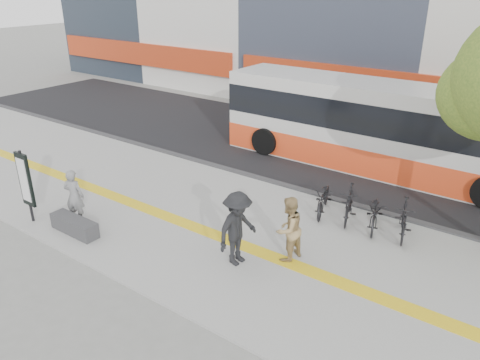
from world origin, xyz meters
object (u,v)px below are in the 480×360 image
Objects in this scene: bus at (378,130)px; pedestrian_tan at (288,229)px; bench at (75,225)px; signboard at (25,181)px; seated_woman at (74,196)px; pedestrian_dark at (238,229)px.

bus is 7.38m from pedestrian_tan.
signboard reaches higher than bench.
signboard is 1.35× the size of seated_woman.
pedestrian_dark is at bearing 16.14° from signboard.
pedestrian_dark is at bearing 17.95° from bench.
bus reaches higher than pedestrian_dark.
signboard reaches higher than seated_woman.
pedestrian_tan is 1.28m from pedestrian_dark.
pedestrian_tan is (5.49, 2.37, 0.63)m from bench.
pedestrian_dark is at bearing 168.69° from seated_woman.
signboard is 1.29× the size of pedestrian_tan.
seated_woman is at bearing -120.52° from bus.
signboard is at bearing 12.01° from seated_woman.
seated_woman is at bearing -62.30° from pedestrian_tan.
bus is at bearing 62.98° from bench.
bus is 10.75m from seated_woman.
signboard is 7.59m from pedestrian_tan.
bus is at bearing 2.57° from pedestrian_dark.
signboard is 1.42m from seated_woman.
seated_woman is at bearing 34.73° from signboard.
signboard reaches higher than pedestrian_tan.
pedestrian_dark reaches higher than bench.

